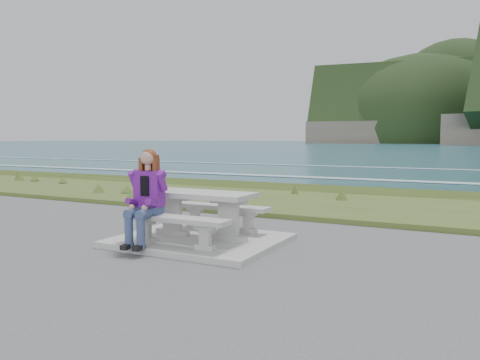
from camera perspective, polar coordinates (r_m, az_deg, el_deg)
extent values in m
cube|color=#9F9F9A|center=(7.73, -4.94, -7.34)|extent=(2.60, 2.10, 0.10)
cube|color=#9F9F9A|center=(8.01, -8.23, -6.28)|extent=(0.62, 0.12, 0.08)
cube|color=#9F9F9A|center=(7.96, -8.26, -4.20)|extent=(0.34, 0.09, 0.51)
cube|color=#9F9F9A|center=(7.91, -8.29, -2.09)|extent=(0.62, 0.12, 0.08)
cube|color=#9F9F9A|center=(7.44, -1.40, -7.10)|extent=(0.62, 0.12, 0.08)
cube|color=#9F9F9A|center=(7.39, -1.41, -4.86)|extent=(0.34, 0.09, 0.51)
cube|color=#9F9F9A|center=(7.34, -1.41, -2.59)|extent=(0.62, 0.12, 0.08)
cube|color=#9F9F9A|center=(7.60, -4.98, -1.74)|extent=(1.80, 0.75, 0.08)
cube|color=#9F9F9A|center=(7.46, -11.39, -7.16)|extent=(0.30, 0.12, 0.08)
cube|color=#9F9F9A|center=(7.43, -11.41, -6.03)|extent=(0.17, 0.09, 0.22)
cube|color=#9F9F9A|center=(7.41, -11.43, -4.90)|extent=(0.30, 0.12, 0.08)
cube|color=#9F9F9A|center=(6.85, -4.25, -8.17)|extent=(0.30, 0.12, 0.08)
cube|color=#9F9F9A|center=(6.82, -4.26, -6.95)|extent=(0.17, 0.09, 0.22)
cube|color=#9F9F9A|center=(6.79, -4.27, -5.71)|extent=(0.30, 0.12, 0.08)
cube|color=#9F9F9A|center=(7.07, -8.01, -4.70)|extent=(1.80, 0.35, 0.07)
cube|color=#9F9F9A|center=(8.58, -5.50, -5.50)|extent=(0.30, 0.12, 0.08)
cube|color=#9F9F9A|center=(8.55, -5.50, -4.52)|extent=(0.17, 0.09, 0.22)
cube|color=#9F9F9A|center=(8.53, -5.51, -3.52)|extent=(0.30, 0.12, 0.08)
cube|color=#9F9F9A|center=(8.05, 1.01, -6.17)|extent=(0.30, 0.12, 0.08)
cube|color=#9F9F9A|center=(8.02, 1.01, -5.12)|extent=(0.17, 0.09, 0.22)
cube|color=#9F9F9A|center=(8.00, 1.01, -4.07)|extent=(0.30, 0.12, 0.08)
cube|color=#9F9F9A|center=(8.24, -2.36, -3.27)|extent=(1.80, 0.35, 0.07)
cube|color=#2E481B|center=(12.19, 7.74, -3.06)|extent=(160.00, 4.50, 0.22)
cube|color=brown|center=(14.94, 11.50, -1.64)|extent=(160.00, 0.80, 2.20)
plane|color=#21525F|center=(436.41, 26.94, 4.00)|extent=(1600.00, 1600.00, 0.00)
cube|color=silver|center=(21.06, 15.99, -4.60)|extent=(220.00, 3.00, 0.06)
cube|color=silver|center=(28.87, 19.15, -2.12)|extent=(220.00, 2.00, 0.06)
cube|color=silver|center=(40.72, 21.59, -0.20)|extent=(220.00, 1.40, 0.06)
cube|color=silver|center=(58.62, 23.40, 1.22)|extent=(220.00, 1.00, 0.06)
cube|color=brown|center=(448.58, 21.86, 5.34)|extent=(201.55, 149.04, 18.00)
ellipsoid|color=black|center=(448.62, 21.87, 5.73)|extent=(211.86, 162.91, 133.42)
cube|color=navy|center=(7.19, -11.93, -5.64)|extent=(0.48, 0.77, 0.57)
cube|color=#69168B|center=(7.31, -11.01, -1.03)|extent=(0.45, 0.30, 0.55)
sphere|color=tan|center=(7.26, -11.15, 2.68)|extent=(0.23, 0.23, 0.23)
sphere|color=#542713|center=(7.28, -11.05, 2.77)|extent=(0.25, 0.25, 0.25)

